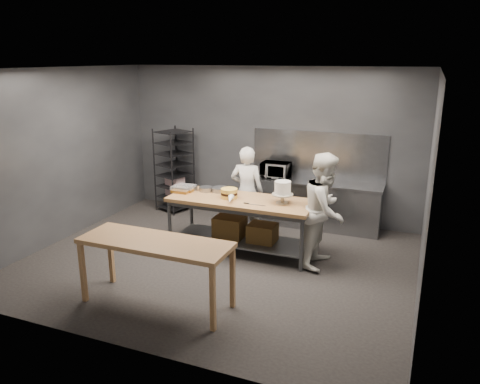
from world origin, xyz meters
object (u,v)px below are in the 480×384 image
at_px(chef_right, 325,210).
at_px(layer_cake, 229,193).
at_px(frosted_cake_stand, 283,189).
at_px(speed_rack, 174,171).
at_px(work_table, 242,219).
at_px(near_counter, 155,247).
at_px(microwave, 276,170).
at_px(chef_behind, 247,191).

distance_m(chef_right, layer_cake, 1.59).
height_order(frosted_cake_stand, layer_cake, frosted_cake_stand).
bearing_deg(speed_rack, work_table, -35.61).
height_order(near_counter, microwave, microwave).
xyz_separation_m(near_counter, microwave, (0.43, 3.69, 0.24)).
relative_size(near_counter, layer_cake, 7.30).
height_order(microwave, layer_cake, microwave).
height_order(work_table, chef_right, chef_right).
distance_m(work_table, frosted_cake_stand, 0.90).
distance_m(near_counter, chef_behind, 2.82).
xyz_separation_m(work_table, speed_rack, (-2.15, 1.54, 0.28)).
bearing_deg(layer_cake, frosted_cake_stand, 2.75).
relative_size(microwave, frosted_cake_stand, 1.49).
bearing_deg(frosted_cake_stand, work_table, 179.79).
distance_m(speed_rack, layer_cake, 2.51).
bearing_deg(speed_rack, layer_cake, -39.27).
bearing_deg(layer_cake, work_table, 12.26).
relative_size(chef_behind, microwave, 3.04).
distance_m(chef_right, frosted_cake_stand, 0.73).
xyz_separation_m(chef_right, frosted_cake_stand, (-0.68, 0.01, 0.26)).
relative_size(chef_behind, frosted_cake_stand, 4.53).
bearing_deg(work_table, layer_cake, -167.74).
height_order(near_counter, layer_cake, layer_cake).
bearing_deg(speed_rack, chef_behind, -22.29).
bearing_deg(chef_right, layer_cake, 96.51).
bearing_deg(near_counter, layer_cake, 85.42).
height_order(work_table, speed_rack, speed_rack).
bearing_deg(layer_cake, near_counter, -94.58).
bearing_deg(chef_behind, frosted_cake_stand, 134.04).
bearing_deg(near_counter, speed_rack, 116.22).
xyz_separation_m(speed_rack, layer_cake, (1.94, -1.59, 0.14)).
relative_size(work_table, microwave, 4.43).
bearing_deg(chef_right, microwave, 44.27).
bearing_deg(frosted_cake_stand, chef_right, -1.00).
distance_m(speed_rack, microwave, 2.22).
xyz_separation_m(speed_rack, microwave, (2.21, 0.08, 0.19)).
distance_m(work_table, layer_cake, 0.48).
height_order(near_counter, chef_behind, chef_behind).
relative_size(near_counter, chef_behind, 1.21).
bearing_deg(chef_right, near_counter, 145.03).
distance_m(near_counter, speed_rack, 4.03).
xyz_separation_m(chef_behind, microwave, (0.26, 0.88, 0.23)).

